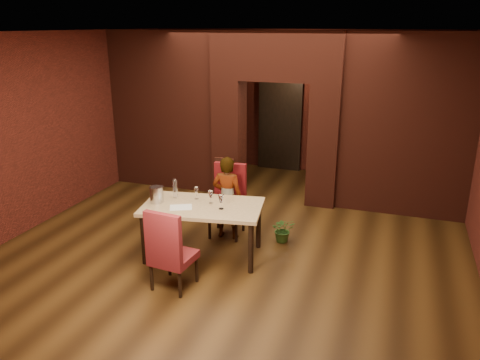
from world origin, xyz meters
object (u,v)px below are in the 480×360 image
object	(u,v)px
water_bottle	(175,188)
wine_glass_c	(221,202)
chair_near	(173,248)
person_seated	(227,198)
chair_far	(227,202)
wine_bucket	(157,195)
potted_plant	(283,230)
dining_table	(203,230)
wine_glass_a	(196,193)
wine_glass_b	(211,197)

from	to	relation	value
water_bottle	wine_glass_c	bearing A→B (deg)	-13.36
chair_near	person_seated	size ratio (longest dim) A/B	0.82
chair_far	wine_glass_c	world-z (taller)	chair_far
wine_bucket	wine_glass_c	bearing A→B (deg)	3.70
chair_far	potted_plant	xyz separation A→B (m)	(0.93, 0.06, -0.38)
dining_table	potted_plant	world-z (taller)	dining_table
dining_table	chair_far	xyz separation A→B (m)	(0.08, 0.79, 0.18)
wine_glass_c	wine_bucket	size ratio (longest dim) A/B	0.87
potted_plant	wine_glass_a	bearing A→B (deg)	-151.54
dining_table	water_bottle	world-z (taller)	water_bottle
dining_table	wine_glass_a	distance (m)	0.56
chair_far	chair_near	size ratio (longest dim) A/B	1.04
wine_glass_a	water_bottle	size ratio (longest dim) A/B	0.63
wine_glass_a	dining_table	bearing A→B (deg)	-47.41
dining_table	wine_glass_c	xyz separation A→B (m)	(0.31, -0.05, 0.51)
wine_glass_a	wine_glass_b	bearing A→B (deg)	-18.11
chair_far	water_bottle	world-z (taller)	chair_far
chair_near	potted_plant	bearing A→B (deg)	-114.69
wine_glass_b	water_bottle	xyz separation A→B (m)	(-0.59, 0.04, 0.05)
dining_table	person_seated	xyz separation A→B (m)	(0.12, 0.72, 0.27)
wine_glass_a	wine_glass_b	size ratio (longest dim) A/B	0.98
chair_far	potted_plant	bearing A→B (deg)	-0.26
dining_table	chair_near	xyz separation A→B (m)	(-0.01, -0.93, 0.16)
wine_glass_b	wine_glass_a	bearing A→B (deg)	161.89
wine_bucket	wine_glass_b	bearing A→B (deg)	16.13
water_bottle	potted_plant	size ratio (longest dim) A/B	0.74
wine_glass_c	water_bottle	size ratio (longest dim) A/B	0.70
person_seated	wine_bucket	bearing A→B (deg)	45.53
person_seated	wine_glass_c	bearing A→B (deg)	103.37
chair_near	person_seated	bearing A→B (deg)	-89.08
dining_table	person_seated	world-z (taller)	person_seated
wine_glass_b	wine_glass_c	world-z (taller)	wine_glass_c
person_seated	wine_glass_c	xyz separation A→B (m)	(0.20, -0.77, 0.23)
dining_table	person_seated	size ratio (longest dim) A/B	1.27
wine_glass_a	wine_glass_c	size ratio (longest dim) A/B	0.90
wine_glass_a	wine_glass_b	world-z (taller)	wine_glass_b
chair_near	wine_glass_a	bearing A→B (deg)	-76.15
wine_bucket	potted_plant	xyz separation A→B (m)	(1.69, 0.96, -0.72)
chair_near	wine_bucket	bearing A→B (deg)	-45.41
water_bottle	person_seated	bearing A→B (deg)	42.90
person_seated	wine_glass_c	distance (m)	0.83
potted_plant	dining_table	bearing A→B (deg)	-140.19
person_seated	chair_far	bearing A→B (deg)	-60.75
wine_glass_a	wine_bucket	size ratio (longest dim) A/B	0.78
wine_glass_c	water_bottle	world-z (taller)	water_bottle
chair_near	person_seated	xyz separation A→B (m)	(0.13, 1.65, 0.12)
chair_near	wine_glass_c	size ratio (longest dim) A/B	5.33
chair_far	wine_glass_a	bearing A→B (deg)	-117.27
wine_glass_c	potted_plant	distance (m)	1.34
dining_table	water_bottle	distance (m)	0.76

